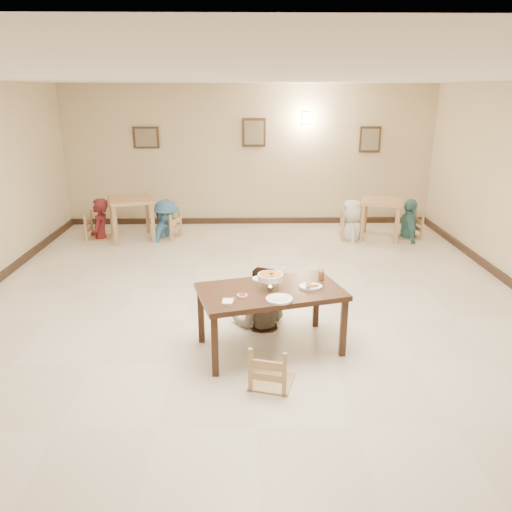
{
  "coord_description": "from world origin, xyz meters",
  "views": [
    {
      "loc": [
        -0.08,
        -5.96,
        2.87
      ],
      "look_at": [
        0.03,
        -0.34,
        0.99
      ],
      "focal_mm": 35.0,
      "sensor_mm": 36.0,
      "label": 1
    }
  ],
  "objects_px": {
    "bg_table_right": "(381,207)",
    "bg_diner_a": "(97,199)",
    "bg_chair_ll": "(99,214)",
    "bg_chair_rr": "(410,216)",
    "bg_diner_c": "(354,200)",
    "bg_chair_lr": "(165,213)",
    "chair_near": "(272,345)",
    "curry_warmer": "(270,277)",
    "bg_diner_b": "(165,200)",
    "main_diner": "(260,267)",
    "bg_table_left": "(131,205)",
    "chair_far": "(258,287)",
    "main_table": "(271,296)",
    "drink_glass": "(321,275)",
    "bg_chair_rl": "(353,216)",
    "bg_diner_d": "(411,199)"
  },
  "relations": [
    {
      "from": "bg_table_right",
      "to": "bg_diner_a",
      "type": "relative_size",
      "value": 0.6
    },
    {
      "from": "bg_chair_ll",
      "to": "bg_chair_rr",
      "type": "relative_size",
      "value": 1.11
    },
    {
      "from": "bg_chair_ll",
      "to": "bg_diner_c",
      "type": "relative_size",
      "value": 0.65
    },
    {
      "from": "bg_chair_lr",
      "to": "chair_near",
      "type": "bearing_deg",
      "value": 39.44
    },
    {
      "from": "curry_warmer",
      "to": "bg_diner_b",
      "type": "relative_size",
      "value": 0.2
    },
    {
      "from": "bg_chair_lr",
      "to": "bg_diner_a",
      "type": "height_order",
      "value": "bg_diner_a"
    },
    {
      "from": "main_diner",
      "to": "bg_table_left",
      "type": "distance_m",
      "value": 4.62
    },
    {
      "from": "bg_chair_lr",
      "to": "bg_table_left",
      "type": "bearing_deg",
      "value": -64.2
    },
    {
      "from": "chair_far",
      "to": "bg_table_right",
      "type": "xyz_separation_m",
      "value": [
        2.57,
        3.8,
        0.17
      ]
    },
    {
      "from": "bg_diner_b",
      "to": "bg_chair_lr",
      "type": "bearing_deg",
      "value": -139.03
    },
    {
      "from": "bg_chair_lr",
      "to": "chair_far",
      "type": "bearing_deg",
      "value": 44.62
    },
    {
      "from": "main_table",
      "to": "bg_chair_rr",
      "type": "xyz_separation_m",
      "value": [
        3.03,
        4.51,
        -0.2
      ]
    },
    {
      "from": "main_table",
      "to": "chair_near",
      "type": "bearing_deg",
      "value": -107.07
    },
    {
      "from": "chair_far",
      "to": "drink_glass",
      "type": "distance_m",
      "value": 0.92
    },
    {
      "from": "main_diner",
      "to": "bg_chair_rl",
      "type": "height_order",
      "value": "main_diner"
    },
    {
      "from": "bg_chair_ll",
      "to": "bg_diner_d",
      "type": "bearing_deg",
      "value": -91.23
    },
    {
      "from": "chair_far",
      "to": "bg_chair_rr",
      "type": "relative_size",
      "value": 1.01
    },
    {
      "from": "bg_chair_lr",
      "to": "bg_chair_rr",
      "type": "bearing_deg",
      "value": 108.9
    },
    {
      "from": "drink_glass",
      "to": "bg_diner_a",
      "type": "distance_m",
      "value": 5.75
    },
    {
      "from": "chair_near",
      "to": "main_diner",
      "type": "distance_m",
      "value": 1.42
    },
    {
      "from": "bg_chair_rr",
      "to": "bg_diner_b",
      "type": "relative_size",
      "value": 0.59
    },
    {
      "from": "curry_warmer",
      "to": "bg_chair_rr",
      "type": "distance_m",
      "value": 5.46
    },
    {
      "from": "bg_chair_ll",
      "to": "bg_diner_b",
      "type": "relative_size",
      "value": 0.66
    },
    {
      "from": "bg_table_right",
      "to": "bg_chair_rr",
      "type": "bearing_deg",
      "value": -2.44
    },
    {
      "from": "bg_table_left",
      "to": "bg_diner_b",
      "type": "bearing_deg",
      "value": 5.64
    },
    {
      "from": "main_table",
      "to": "bg_chair_rl",
      "type": "bearing_deg",
      "value": 51.97
    },
    {
      "from": "main_diner",
      "to": "curry_warmer",
      "type": "xyz_separation_m",
      "value": [
        0.09,
        -0.65,
        0.11
      ]
    },
    {
      "from": "chair_far",
      "to": "bg_chair_rr",
      "type": "xyz_separation_m",
      "value": [
        3.15,
        3.78,
        -0.01
      ]
    },
    {
      "from": "bg_chair_rl",
      "to": "chair_near",
      "type": "bearing_deg",
      "value": 165.5
    },
    {
      "from": "curry_warmer",
      "to": "bg_chair_rr",
      "type": "relative_size",
      "value": 0.34
    },
    {
      "from": "bg_diner_b",
      "to": "bg_diner_a",
      "type": "bearing_deg",
      "value": 106.17
    },
    {
      "from": "bg_chair_lr",
      "to": "bg_diner_b",
      "type": "bearing_deg",
      "value": -133.27
    },
    {
      "from": "bg_chair_ll",
      "to": "bg_chair_rl",
      "type": "height_order",
      "value": "bg_chair_ll"
    },
    {
      "from": "main_table",
      "to": "main_diner",
      "type": "bearing_deg",
      "value": 83.03
    },
    {
      "from": "chair_far",
      "to": "bg_chair_rl",
      "type": "bearing_deg",
      "value": 70.4
    },
    {
      "from": "bg_chair_lr",
      "to": "bg_diner_c",
      "type": "distance_m",
      "value": 3.77
    },
    {
      "from": "bg_chair_rr",
      "to": "bg_diner_b",
      "type": "bearing_deg",
      "value": -95.72
    },
    {
      "from": "main_table",
      "to": "bg_table_right",
      "type": "distance_m",
      "value": 5.15
    },
    {
      "from": "bg_table_left",
      "to": "bg_table_right",
      "type": "bearing_deg",
      "value": -0.21
    },
    {
      "from": "bg_table_right",
      "to": "bg_chair_rl",
      "type": "xyz_separation_m",
      "value": [
        -0.58,
        -0.07,
        -0.18
      ]
    },
    {
      "from": "chair_far",
      "to": "bg_diner_a",
      "type": "relative_size",
      "value": 0.57
    },
    {
      "from": "drink_glass",
      "to": "bg_table_left",
      "type": "xyz_separation_m",
      "value": [
        -3.16,
        4.27,
        -0.11
      ]
    },
    {
      "from": "chair_near",
      "to": "bg_chair_rr",
      "type": "relative_size",
      "value": 0.95
    },
    {
      "from": "main_table",
      "to": "bg_chair_lr",
      "type": "xyz_separation_m",
      "value": [
        -1.89,
        4.62,
        -0.15
      ]
    },
    {
      "from": "main_table",
      "to": "bg_chair_lr",
      "type": "distance_m",
      "value": 5.0
    },
    {
      "from": "bg_diner_b",
      "to": "bg_table_left",
      "type": "bearing_deg",
      "value": 110.04
    },
    {
      "from": "bg_table_right",
      "to": "bg_chair_ll",
      "type": "bearing_deg",
      "value": 179.57
    },
    {
      "from": "chair_near",
      "to": "bg_diner_a",
      "type": "height_order",
      "value": "bg_diner_a"
    },
    {
      "from": "bg_chair_ll",
      "to": "bg_diner_b",
      "type": "distance_m",
      "value": 1.35
    },
    {
      "from": "drink_glass",
      "to": "bg_diner_d",
      "type": "xyz_separation_m",
      "value": [
        2.42,
        4.23,
        -0.0
      ]
    }
  ]
}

